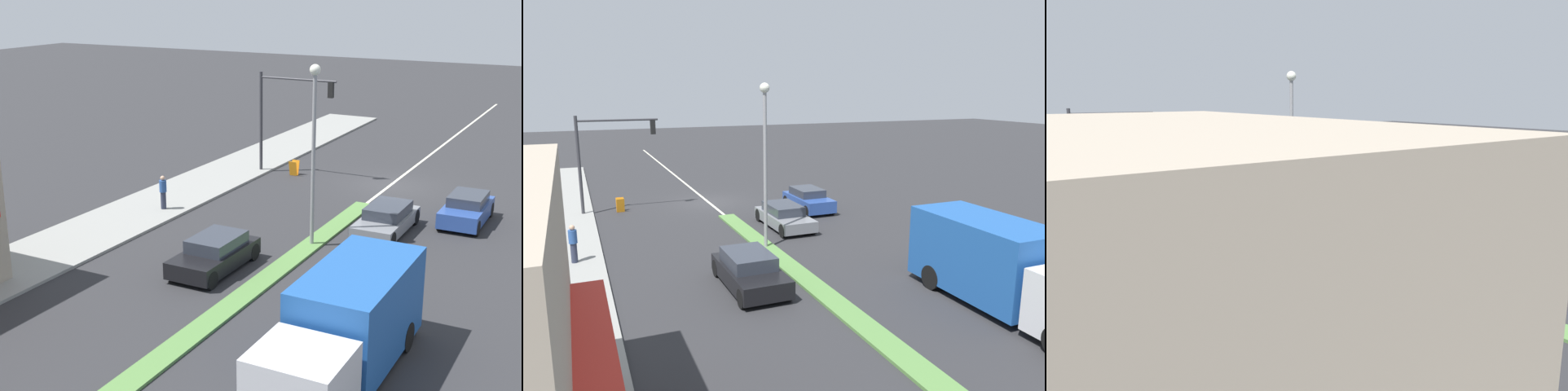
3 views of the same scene
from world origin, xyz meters
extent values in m
plane|color=#2B2B2D|center=(0.00, 18.00, 0.00)|extent=(160.00, 160.00, 0.00)
cube|color=gray|center=(9.00, 18.50, 0.06)|extent=(4.00, 73.00, 0.12)
cube|color=beige|center=(0.00, 0.00, 0.00)|extent=(0.16, 60.00, 0.01)
cylinder|color=#333338|center=(7.55, 0.60, 2.92)|extent=(0.18, 0.18, 5.60)
cylinder|color=#333338|center=(5.30, 0.60, 5.42)|extent=(4.50, 0.12, 0.12)
cube|color=black|center=(3.35, 0.60, 4.97)|extent=(0.28, 0.24, 0.84)
sphere|color=red|center=(3.35, 0.47, 5.24)|extent=(0.18, 0.18, 0.18)
sphere|color=gold|center=(3.35, 0.47, 4.97)|extent=(0.18, 0.18, 0.18)
sphere|color=green|center=(3.35, 0.47, 4.70)|extent=(0.18, 0.18, 0.18)
cylinder|color=gray|center=(0.00, 10.42, 3.60)|extent=(0.16, 0.16, 7.00)
sphere|color=silver|center=(0.00, 10.42, 7.25)|extent=(0.44, 0.44, 0.44)
cylinder|color=#282D42|center=(8.15, 9.43, 0.54)|extent=(0.26, 0.26, 0.84)
cylinder|color=#284C8C|center=(8.15, 9.43, 1.24)|extent=(0.34, 0.34, 0.56)
sphere|color=tan|center=(8.15, 9.43, 1.63)|extent=(0.22, 0.22, 0.22)
cube|color=orange|center=(5.48, 0.39, 0.43)|extent=(0.45, 0.21, 0.84)
cube|color=orange|center=(5.48, 0.71, 0.43)|extent=(0.45, 0.21, 0.84)
cube|color=silver|center=(-5.00, 22.37, 1.22)|extent=(2.28, 2.20, 1.90)
cube|color=#1E519E|center=(-5.00, 18.52, 1.57)|extent=(2.40, 5.10, 2.60)
cylinder|color=black|center=(-6.08, 17.27, 0.45)|extent=(0.28, 0.90, 0.90)
cylinder|color=black|center=(-3.92, 17.27, 0.45)|extent=(0.28, 0.90, 0.90)
cube|color=slate|center=(-2.20, 7.46, 0.47)|extent=(1.82, 4.34, 0.55)
cube|color=#2D333D|center=(-2.20, 7.25, 0.98)|extent=(1.54, 2.39, 0.48)
cylinder|color=black|center=(-3.01, 9.18, 0.35)|extent=(0.22, 0.69, 0.69)
cylinder|color=black|center=(-1.39, 9.18, 0.35)|extent=(0.22, 0.69, 0.69)
cylinder|color=black|center=(-3.01, 5.74, 0.35)|extent=(0.22, 0.69, 0.69)
cylinder|color=black|center=(-1.39, 5.74, 0.35)|extent=(0.22, 0.69, 0.69)
cube|color=#284793|center=(-5.00, 4.53, 0.54)|extent=(1.76, 3.88, 0.69)
cube|color=#2D333D|center=(-5.00, 4.34, 1.11)|extent=(1.50, 2.13, 0.45)
cylinder|color=black|center=(-5.78, 6.02, 0.34)|extent=(0.22, 0.69, 0.69)
cylinder|color=black|center=(-4.22, 6.02, 0.34)|extent=(0.22, 0.69, 0.69)
cylinder|color=black|center=(-5.78, 3.04, 0.34)|extent=(0.22, 0.69, 0.69)
cylinder|color=black|center=(-4.22, 3.04, 0.34)|extent=(0.22, 0.69, 0.69)
cube|color=black|center=(2.20, 14.56, 0.50)|extent=(1.85, 4.06, 0.64)
cube|color=#2D333D|center=(2.20, 14.36, 1.07)|extent=(1.57, 2.23, 0.49)
cylinder|color=black|center=(1.37, 16.16, 0.34)|extent=(0.22, 0.67, 0.67)
cylinder|color=black|center=(3.03, 16.16, 0.34)|extent=(0.22, 0.67, 0.67)
cylinder|color=black|center=(1.37, 12.97, 0.34)|extent=(0.22, 0.67, 0.67)
cylinder|color=black|center=(3.03, 12.97, 0.34)|extent=(0.22, 0.67, 0.67)
camera|label=1|loc=(-11.33, 36.43, 10.59)|focal=50.00mm
camera|label=2|loc=(7.94, 31.36, 7.29)|focal=35.00mm
camera|label=3|loc=(13.20, 29.93, 6.41)|focal=35.00mm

